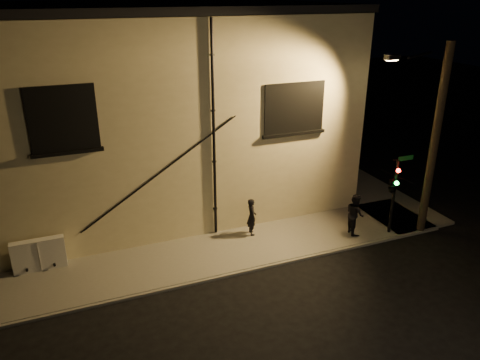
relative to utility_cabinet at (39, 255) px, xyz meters
name	(u,v)px	position (x,y,z in m)	size (l,w,h in m)	color
ground	(288,262)	(8.44, -2.70, -0.71)	(90.00, 90.00, 0.00)	black
sidewalk	(268,208)	(9.66, 1.69, -0.65)	(21.00, 16.00, 0.12)	slate
building	(149,101)	(5.44, 6.29, 3.70)	(16.20, 12.23, 8.80)	beige
utility_cabinet	(39,255)	(0.00, 0.00, 0.00)	(1.78, 0.30, 1.17)	silver
pedestrian_a	(252,217)	(7.95, -0.41, 0.19)	(0.56, 0.37, 1.55)	black
pedestrian_b	(355,214)	(11.85, -1.87, 0.26)	(0.83, 0.64, 1.70)	black
traffic_signal	(393,184)	(13.05, -2.46, 1.59)	(1.24, 1.91, 3.24)	black
streetlamp_pole	(433,138)	(14.55, -2.59, 3.33)	(2.05, 1.40, 7.66)	black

